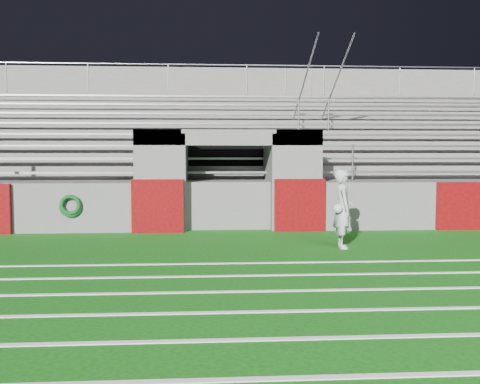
{
  "coord_description": "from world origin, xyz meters",
  "views": [
    {
      "loc": [
        -0.59,
        -10.51,
        1.96
      ],
      "look_at": [
        0.2,
        1.8,
        1.1
      ],
      "focal_mm": 40.0,
      "sensor_mm": 36.0,
      "label": 1
    }
  ],
  "objects": [
    {
      "name": "field_markings",
      "position": [
        0.0,
        -5.0,
        0.01
      ],
      "size": [
        28.0,
        8.09,
        0.01
      ],
      "color": "white",
      "rests_on": "ground"
    },
    {
      "name": "ground",
      "position": [
        0.0,
        0.0,
        0.0
      ],
      "size": [
        90.0,
        90.0,
        0.0
      ],
      "primitive_type": "plane",
      "color": "#0E500D",
      "rests_on": "ground"
    },
    {
      "name": "goalkeeper_with_ball",
      "position": [
        2.28,
        0.49,
        0.83
      ],
      "size": [
        0.48,
        0.63,
        1.66
      ],
      "color": "#AFB3B9",
      "rests_on": "ground"
    },
    {
      "name": "stadium_structure",
      "position": [
        0.0,
        7.97,
        1.49
      ],
      "size": [
        26.0,
        8.48,
        5.42
      ],
      "color": "#585553",
      "rests_on": "ground"
    },
    {
      "name": "hose_coil",
      "position": [
        -3.95,
        2.93,
        0.7
      ],
      "size": [
        0.56,
        0.15,
        0.58
      ],
      "color": "#0D451D",
      "rests_on": "ground"
    }
  ]
}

